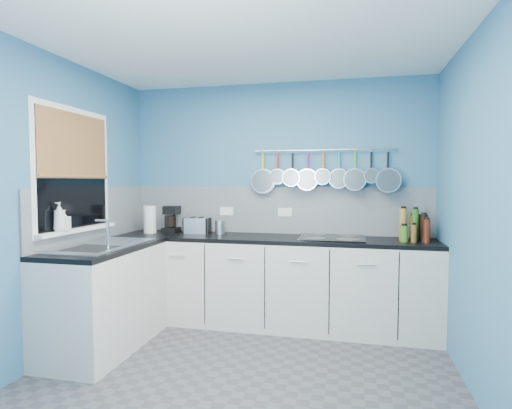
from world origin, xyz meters
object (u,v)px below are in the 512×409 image
at_px(hob, 332,237).
at_px(paper_towel, 150,219).
at_px(soap_bottle_a, 59,217).
at_px(coffee_maker, 171,219).
at_px(canister, 220,227).
at_px(toaster, 197,225).
at_px(soap_bottle_b, 64,220).

bearing_deg(hob, paper_towel, -178.80).
distance_m(soap_bottle_a, coffee_maker, 1.33).
xyz_separation_m(canister, hob, (1.17, -0.05, -0.07)).
bearing_deg(canister, soap_bottle_a, -127.59).
relative_size(soap_bottle_a, coffee_maker, 0.83).
bearing_deg(canister, paper_towel, -173.14).
distance_m(toaster, hob, 1.44).
height_order(soap_bottle_b, toaster, soap_bottle_b).
bearing_deg(canister, hob, -2.48).
relative_size(soap_bottle_a, canister, 1.66).
height_order(canister, hob, canister).
bearing_deg(toaster, coffee_maker, 170.14).
height_order(toaster, hob, toaster).
bearing_deg(coffee_maker, soap_bottle_a, -107.75).
bearing_deg(toaster, canister, -12.15).
bearing_deg(soap_bottle_b, paper_towel, 79.63).
bearing_deg(toaster, soap_bottle_a, -128.46).
bearing_deg(hob, toaster, 177.47).
xyz_separation_m(coffee_maker, canister, (0.56, -0.01, -0.07)).
bearing_deg(soap_bottle_a, hob, 29.28).
distance_m(paper_towel, canister, 0.77).
distance_m(paper_towel, toaster, 0.51).
height_order(coffee_maker, hob, coffee_maker).
bearing_deg(soap_bottle_a, canister, 52.41).
bearing_deg(soap_bottle_b, canister, 51.06).
xyz_separation_m(coffee_maker, toaster, (0.30, -0.00, -0.06)).
height_order(soap_bottle_b, hob, soap_bottle_b).
xyz_separation_m(soap_bottle_b, hob, (2.14, 1.14, -0.23)).
bearing_deg(hob, canister, 177.52).
distance_m(soap_bottle_b, coffee_maker, 1.27).
bearing_deg(paper_towel, canister, 6.86).
distance_m(canister, hob, 1.18).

